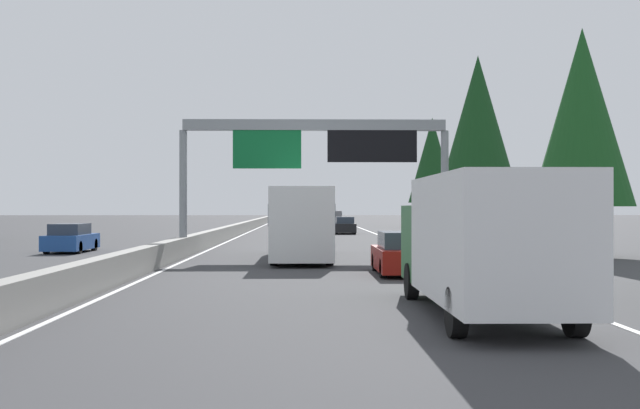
{
  "coord_description": "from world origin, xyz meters",
  "views": [
    {
      "loc": [
        -4.27,
        -5.4,
        2.31
      ],
      "look_at": [
        55.17,
        -6.57,
        2.51
      ],
      "focal_mm": 43.74,
      "sensor_mm": 36.0,
      "label": 1
    }
  ],
  "objects": [
    {
      "name": "shoulder_stripe_median",
      "position": [
        70.0,
        -0.25,
        0.01
      ],
      "size": [
        160.0,
        0.16,
        0.01
      ],
      "primitive_type": "cube",
      "color": "silver",
      "rests_on": "ground"
    },
    {
      "name": "median_barrier",
      "position": [
        80.0,
        0.3,
        0.45
      ],
      "size": [
        180.0,
        0.56,
        0.9
      ],
      "primitive_type": "cube",
      "color": "gray",
      "rests_on": "ground"
    },
    {
      "name": "pickup_mid_center",
      "position": [
        90.15,
        -8.96,
        0.91
      ],
      "size": [
        5.6,
        2.0,
        1.86
      ],
      "color": "slate",
      "rests_on": "ground"
    },
    {
      "name": "box_truck_far_center",
      "position": [
        12.08,
        -9.15,
        1.61
      ],
      "size": [
        8.5,
        2.4,
        2.95
      ],
      "color": "white",
      "rests_on": "ground"
    },
    {
      "name": "bus_near_center",
      "position": [
        30.58,
        -5.29,
        1.72
      ],
      "size": [
        11.5,
        2.55,
        3.1
      ],
      "color": "white",
      "rests_on": "ground"
    },
    {
      "name": "shoulder_stripe_right",
      "position": [
        70.0,
        -11.52,
        0.01
      ],
      "size": [
        160.0,
        0.16,
        0.01
      ],
      "primitive_type": "cube",
      "color": "silver",
      "rests_on": "ground"
    },
    {
      "name": "ground_plane",
      "position": [
        60.0,
        0.0,
        0.0
      ],
      "size": [
        320.0,
        320.0,
        0.0
      ],
      "primitive_type": "plane",
      "color": "#38383A"
    },
    {
      "name": "sedan_far_left",
      "position": [
        63.1,
        -8.86,
        0.68
      ],
      "size": [
        4.4,
        1.8,
        1.47
      ],
      "color": "black",
      "rests_on": "ground"
    },
    {
      "name": "conifer_right_near",
      "position": [
        31.6,
        -18.3,
        6.48
      ],
      "size": [
        4.69,
        4.69,
        10.66
      ],
      "color": "#4C3823",
      "rests_on": "ground"
    },
    {
      "name": "conifer_right_mid",
      "position": [
        48.19,
        -17.14,
        7.67
      ],
      "size": [
        5.55,
        5.55,
        12.61
      ],
      "color": "#4C3823",
      "rests_on": "ground"
    },
    {
      "name": "sign_gantry_overhead",
      "position": [
        32.3,
        -6.04,
        5.11
      ],
      "size": [
        0.5,
        12.68,
        6.42
      ],
      "color": "gray",
      "rests_on": "ground"
    },
    {
      "name": "conifer_right_far",
      "position": [
        87.73,
        -20.55,
        7.88
      ],
      "size": [
        5.7,
        5.7,
        12.95
      ],
      "color": "#4C3823",
      "rests_on": "ground"
    },
    {
      "name": "oncoming_near",
      "position": [
        35.74,
        6.55,
        0.68
      ],
      "size": [
        4.4,
        1.8,
        1.47
      ],
      "rotation": [
        0.0,
        0.0,
        3.14
      ],
      "color": "#1E4793",
      "rests_on": "ground"
    },
    {
      "name": "sedan_mid_right",
      "position": [
        22.4,
        -8.76,
        0.68
      ],
      "size": [
        4.4,
        1.8,
        1.47
      ],
      "color": "maroon",
      "rests_on": "ground"
    }
  ]
}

